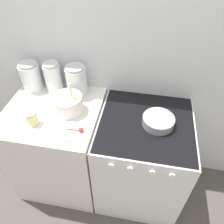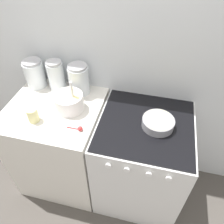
% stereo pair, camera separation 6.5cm
% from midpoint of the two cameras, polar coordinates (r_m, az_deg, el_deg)
% --- Properties ---
extents(ground_plane, '(12.00, 12.00, 0.00)m').
position_cam_midpoint_polar(ground_plane, '(2.23, -4.45, -24.62)').
color(ground_plane, '#4C4742').
extents(wall_back, '(4.46, 0.05, 2.40)m').
position_cam_midpoint_polar(wall_back, '(1.75, 0.44, 13.88)').
color(wall_back, silver).
rests_on(wall_back, ground_plane).
extents(countertop_cabinet, '(0.73, 0.69, 0.93)m').
position_cam_midpoint_polar(countertop_cabinet, '(2.08, -12.05, -8.38)').
color(countertop_cabinet, silver).
rests_on(countertop_cabinet, ground_plane).
extents(stove, '(0.70, 0.71, 0.93)m').
position_cam_midpoint_polar(stove, '(1.95, 8.43, -12.50)').
color(stove, silver).
rests_on(stove, ground_plane).
extents(mixing_bowl, '(0.22, 0.22, 0.25)m').
position_cam_midpoint_polar(mixing_bowl, '(1.66, -10.08, 2.76)').
color(mixing_bowl, white).
rests_on(mixing_bowl, countertop_cabinet).
extents(baking_pan, '(0.23, 0.23, 0.07)m').
position_cam_midpoint_polar(baking_pan, '(1.57, 13.11, -2.72)').
color(baking_pan, gray).
rests_on(baking_pan, stove).
extents(storage_jar_left, '(0.17, 0.17, 0.24)m').
position_cam_midpoint_polar(storage_jar_left, '(1.96, -18.53, 9.11)').
color(storage_jar_left, silver).
rests_on(storage_jar_left, countertop_cabinet).
extents(storage_jar_middle, '(0.14, 0.14, 0.26)m').
position_cam_midpoint_polar(storage_jar_middle, '(1.87, -13.31, 8.78)').
color(storage_jar_middle, silver).
rests_on(storage_jar_middle, countertop_cabinet).
extents(storage_jar_right, '(0.17, 0.17, 0.25)m').
position_cam_midpoint_polar(storage_jar_right, '(1.80, -7.56, 8.01)').
color(storage_jar_right, silver).
rests_on(storage_jar_right, countertop_cabinet).
extents(tin_can, '(0.08, 0.08, 0.11)m').
position_cam_midpoint_polar(tin_can, '(1.64, -18.93, -0.76)').
color(tin_can, beige).
rests_on(tin_can, countertop_cabinet).
extents(recipe_page, '(0.21, 0.22, 0.01)m').
position_cam_midpoint_polar(recipe_page, '(1.54, -11.04, -4.95)').
color(recipe_page, white).
rests_on(recipe_page, countertop_cabinet).
extents(measuring_spoon, '(0.12, 0.04, 0.04)m').
position_cam_midpoint_polar(measuring_spoon, '(1.53, -7.54, -4.34)').
color(measuring_spoon, red).
rests_on(measuring_spoon, countertop_cabinet).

